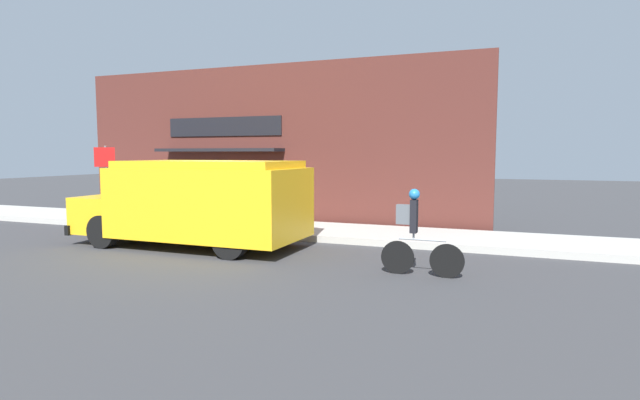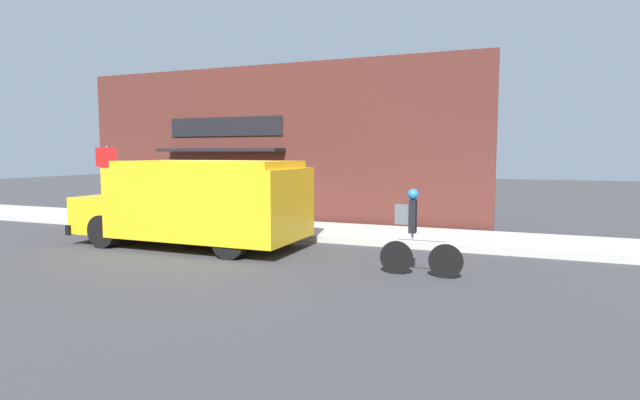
% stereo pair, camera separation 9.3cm
% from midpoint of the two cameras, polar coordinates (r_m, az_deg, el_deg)
% --- Properties ---
extents(ground_plane, '(70.00, 70.00, 0.00)m').
position_cam_midpoint_polar(ground_plane, '(13.87, -10.89, -4.04)').
color(ground_plane, '#38383A').
extents(sidewalk, '(28.00, 2.45, 0.17)m').
position_cam_midpoint_polar(sidewalk, '(14.89, -8.37, -3.03)').
color(sidewalk, '#ADAAA3').
rests_on(sidewalk, ground_plane).
extents(storefront, '(13.77, 0.95, 5.02)m').
position_cam_midpoint_polar(storefront, '(16.08, -5.99, 6.28)').
color(storefront, '#4C231E').
rests_on(storefront, ground_plane).
extents(school_bus, '(5.65, 2.76, 2.07)m').
position_cam_midpoint_polar(school_bus, '(12.29, -13.55, -0.19)').
color(school_bus, yellow).
rests_on(school_bus, ground_plane).
extents(cyclist, '(1.52, 0.20, 1.60)m').
position_cam_midpoint_polar(cyclist, '(9.30, 11.03, -3.77)').
color(cyclist, black).
rests_on(cyclist, ground_plane).
extents(stop_sign_post, '(0.45, 0.45, 2.31)m').
position_cam_midpoint_polar(stop_sign_post, '(16.90, -23.00, 3.15)').
color(stop_sign_post, slate).
rests_on(stop_sign_post, sidewalk).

